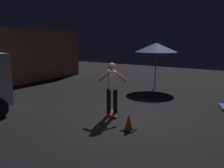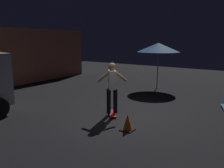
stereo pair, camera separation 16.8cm
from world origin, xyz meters
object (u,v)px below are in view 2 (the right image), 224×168
at_px(skateboard_ridden, 112,113).
at_px(skater, 112,84).
at_px(patio_umbrella, 158,47).
at_px(traffic_cone, 128,123).

height_order(skateboard_ridden, skater, skater).
bearing_deg(patio_umbrella, traffic_cone, -163.77).
bearing_deg(traffic_cone, patio_umbrella, 16.23).
relative_size(patio_umbrella, skater, 1.38).
height_order(skater, traffic_cone, skater).
height_order(patio_umbrella, skateboard_ridden, patio_umbrella).
xyz_separation_m(patio_umbrella, skateboard_ridden, (-4.86, -0.56, -2.02)).
xyz_separation_m(skater, traffic_cone, (-0.84, -1.10, -0.83)).
height_order(patio_umbrella, skater, patio_umbrella).
bearing_deg(patio_umbrella, skateboard_ridden, -173.46).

